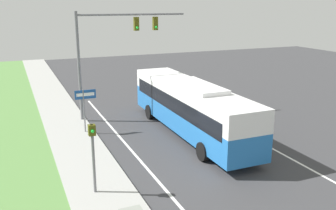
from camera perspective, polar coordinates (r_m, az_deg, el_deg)
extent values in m
plane|color=#38383A|center=(18.96, 8.19, -8.87)|extent=(80.00, 80.00, 0.00)
cube|color=#9E9E99|center=(16.84, -10.63, -12.00)|extent=(2.80, 80.00, 0.12)
cube|color=#568442|center=(16.59, -21.77, -13.39)|extent=(3.60, 80.00, 0.10)
cube|color=silver|center=(17.51, -2.15, -10.83)|extent=(0.14, 30.00, 0.01)
cube|color=silver|center=(20.94, 16.73, -6.99)|extent=(0.14, 30.00, 0.01)
cube|color=#236BB7|center=(22.56, 3.32, -1.63)|extent=(2.43, 12.48, 1.44)
cube|color=white|center=(22.21, 3.38, 1.59)|extent=(2.43, 12.48, 1.17)
cube|color=black|center=(22.31, 3.36, 0.58)|extent=(2.47, 11.48, 0.89)
cube|color=white|center=(21.24, 4.52, 2.89)|extent=(1.70, 4.37, 0.24)
cylinder|color=black|center=(25.72, -2.84, -1.05)|extent=(0.28, 0.97, 0.97)
cylinder|color=black|center=(26.57, 1.87, -0.50)|extent=(0.28, 0.97, 0.97)
cylinder|color=black|center=(19.04, 5.31, -7.08)|extent=(0.28, 0.97, 0.97)
cylinder|color=black|center=(20.18, 11.17, -5.99)|extent=(0.28, 0.97, 0.97)
cylinder|color=slate|center=(25.17, -13.39, 5.50)|extent=(0.20, 0.20, 7.22)
cylinder|color=slate|center=(25.72, -5.43, 13.58)|extent=(7.46, 0.14, 0.14)
cube|color=#47470F|center=(25.82, -4.86, 12.22)|extent=(0.32, 0.28, 0.90)
sphere|color=#1ED838|center=(25.67, -4.71, 11.65)|extent=(0.18, 0.18, 0.18)
cube|color=#47470F|center=(26.28, -1.96, 12.32)|extent=(0.32, 0.28, 0.90)
sphere|color=#1ED838|center=(26.13, -1.81, 11.76)|extent=(0.18, 0.18, 0.18)
cylinder|color=slate|center=(15.66, -11.27, -8.28)|extent=(0.12, 0.12, 3.05)
cube|color=#47470F|center=(15.19, -11.53, -3.76)|extent=(0.28, 0.24, 0.44)
sphere|color=#1ED838|center=(15.05, -11.41, -3.94)|extent=(0.14, 0.14, 0.14)
cylinder|color=slate|center=(23.08, -12.65, -1.00)|extent=(0.08, 0.08, 2.77)
cube|color=#19478C|center=(22.83, -12.49, 1.58)|extent=(1.26, 0.03, 0.55)
cube|color=white|center=(22.81, -12.48, 1.57)|extent=(1.07, 0.01, 0.19)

